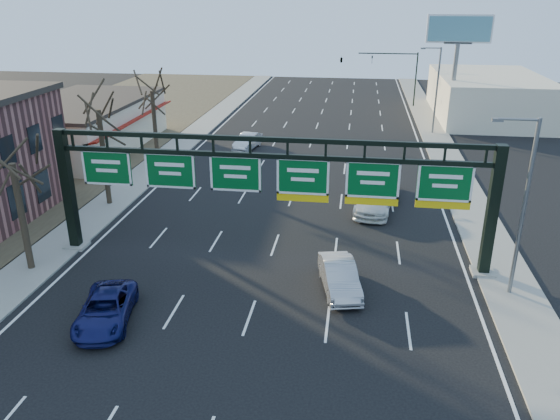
% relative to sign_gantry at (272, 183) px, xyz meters
% --- Properties ---
extents(ground, '(160.00, 160.00, 0.00)m').
position_rel_sign_gantry_xyz_m(ground, '(-0.16, -8.00, -4.63)').
color(ground, black).
rests_on(ground, ground).
extents(sidewalk_left, '(3.00, 120.00, 0.12)m').
position_rel_sign_gantry_xyz_m(sidewalk_left, '(-12.96, 12.00, -4.57)').
color(sidewalk_left, gray).
rests_on(sidewalk_left, ground).
extents(sidewalk_right, '(3.00, 120.00, 0.12)m').
position_rel_sign_gantry_xyz_m(sidewalk_right, '(12.64, 12.00, -4.57)').
color(sidewalk_right, gray).
rests_on(sidewalk_right, ground).
extents(lane_markings, '(21.60, 120.00, 0.01)m').
position_rel_sign_gantry_xyz_m(lane_markings, '(-0.16, 12.00, -4.62)').
color(lane_markings, white).
rests_on(lane_markings, ground).
extents(sign_gantry, '(24.60, 1.20, 7.20)m').
position_rel_sign_gantry_xyz_m(sign_gantry, '(0.00, 0.00, 0.00)').
color(sign_gantry, black).
rests_on(sign_gantry, ground).
extents(cream_strip, '(10.90, 18.40, 4.70)m').
position_rel_sign_gantry_xyz_m(cream_strip, '(-21.64, 21.00, -2.27)').
color(cream_strip, beige).
rests_on(cream_strip, ground).
extents(building_right_distant, '(12.00, 20.00, 5.00)m').
position_rel_sign_gantry_xyz_m(building_right_distant, '(19.84, 42.00, -2.13)').
color(building_right_distant, beige).
rests_on(building_right_distant, ground).
extents(tree_gantry, '(3.60, 3.60, 8.48)m').
position_rel_sign_gantry_xyz_m(tree_gantry, '(-12.96, -3.00, 2.48)').
color(tree_gantry, black).
rests_on(tree_gantry, sidewalk_left).
extents(tree_mid, '(3.60, 3.60, 9.24)m').
position_rel_sign_gantry_xyz_m(tree_mid, '(-12.96, 7.00, 3.23)').
color(tree_mid, black).
rests_on(tree_mid, sidewalk_left).
extents(tree_far, '(3.60, 3.60, 8.86)m').
position_rel_sign_gantry_xyz_m(tree_far, '(-12.96, 17.00, 2.86)').
color(tree_far, black).
rests_on(tree_far, sidewalk_left).
extents(streetlight_near, '(2.15, 0.22, 9.00)m').
position_rel_sign_gantry_xyz_m(streetlight_near, '(12.31, -2.00, 0.45)').
color(streetlight_near, slate).
rests_on(streetlight_near, sidewalk_right).
extents(streetlight_far, '(2.15, 0.22, 9.00)m').
position_rel_sign_gantry_xyz_m(streetlight_far, '(12.31, 32.00, 0.45)').
color(streetlight_far, slate).
rests_on(streetlight_far, sidewalk_right).
extents(billboard_right, '(7.00, 0.50, 12.00)m').
position_rel_sign_gantry_xyz_m(billboard_right, '(14.84, 36.98, 4.43)').
color(billboard_right, slate).
rests_on(billboard_right, ground).
extents(traffic_signal_mast, '(10.16, 0.54, 7.00)m').
position_rel_sign_gantry_xyz_m(traffic_signal_mast, '(5.53, 47.00, 0.87)').
color(traffic_signal_mast, black).
rests_on(traffic_signal_mast, ground).
extents(car_blue_suv, '(3.18, 5.21, 1.35)m').
position_rel_sign_gantry_xyz_m(car_blue_suv, '(-6.61, -7.29, -3.96)').
color(car_blue_suv, '#121550').
rests_on(car_blue_suv, ground).
extents(car_silver_sedan, '(2.57, 4.84, 1.52)m').
position_rel_sign_gantry_xyz_m(car_silver_sedan, '(3.90, -2.82, -3.87)').
color(car_silver_sedan, '#9F9FA4').
rests_on(car_silver_sedan, ground).
extents(car_white_wagon, '(3.08, 6.02, 1.67)m').
position_rel_sign_gantry_xyz_m(car_white_wagon, '(5.84, 8.56, -3.79)').
color(car_white_wagon, silver).
rests_on(car_white_wagon, ground).
extents(car_grey_far, '(1.74, 4.26, 1.45)m').
position_rel_sign_gantry_xyz_m(car_grey_far, '(6.79, 11.77, -3.91)').
color(car_grey_far, '#414346').
rests_on(car_grey_far, ground).
extents(car_silver_distant, '(2.31, 4.62, 1.46)m').
position_rel_sign_gantry_xyz_m(car_silver_distant, '(-6.08, 23.22, -3.90)').
color(car_silver_distant, silver).
rests_on(car_silver_distant, ground).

